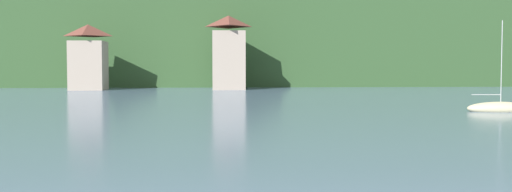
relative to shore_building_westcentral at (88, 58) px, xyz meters
The scene contains 4 objects.
wooded_hillside 45.37m from the shore_building_westcentral, 62.35° to the left, with size 352.00×60.99×28.54m.
shore_building_westcentral is the anchor object (origin of this frame).
shore_building_central 16.33m from the shore_building_westcentral, ahead, with size 4.00×5.95×8.75m.
sailboat_far_3 47.68m from the shore_building_westcentral, 46.52° to the right, with size 4.30×1.76×5.96m.
Camera 1 is at (-1.49, 17.52, 2.98)m, focal length 42.40 mm.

